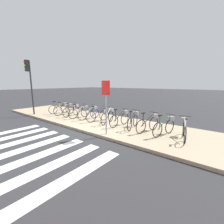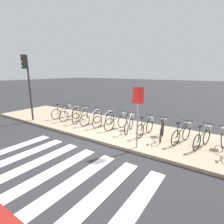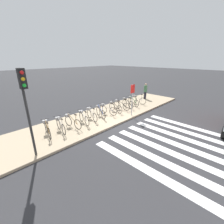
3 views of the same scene
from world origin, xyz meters
TOP-DOWN VIEW (x-y plane):
  - ground_plane at (0.00, 0.00)m, footprint 120.00×120.00m
  - sidewalk at (0.00, 1.83)m, footprint 17.58×3.65m
  - parked_bicycle_0 at (-4.30, 1.76)m, footprint 0.50×1.50m
  - parked_bicycle_1 at (-3.56, 1.69)m, footprint 0.46×1.51m
  - parked_bicycle_2 at (-2.78, 1.71)m, footprint 0.46×1.52m
  - parked_bicycle_3 at (-1.92, 1.70)m, footprint 0.49×1.50m
  - parked_bicycle_4 at (-1.16, 1.82)m, footprint 0.49×1.50m
  - parked_bicycle_5 at (-0.36, 1.80)m, footprint 0.59×1.47m
  - parked_bicycle_6 at (0.34, 1.79)m, footprint 0.53×1.49m
  - parked_bicycle_7 at (1.20, 1.78)m, footprint 0.46×1.52m
  - parked_bicycle_8 at (1.95, 1.82)m, footprint 0.50×1.50m
  - parked_bicycle_9 at (2.79, 1.80)m, footprint 0.55×1.48m
  - parked_bicycle_10 at (3.55, 1.77)m, footprint 0.55×1.48m
  - traffic_light at (-5.47, 0.24)m, footprint 0.24×0.40m
  - sign_post at (1.46, 0.29)m, footprint 0.44×0.07m

SIDE VIEW (x-z plane):
  - ground_plane at x=0.00m, z-range 0.00..0.00m
  - sidewalk at x=0.00m, z-range 0.00..0.12m
  - parked_bicycle_0 at x=-4.30m, z-range 0.07..1.01m
  - parked_bicycle_1 at x=-3.56m, z-range 0.07..1.01m
  - parked_bicycle_2 at x=-2.78m, z-range 0.07..1.01m
  - parked_bicycle_3 at x=-1.92m, z-range 0.07..1.01m
  - parked_bicycle_4 at x=-1.16m, z-range 0.07..1.01m
  - parked_bicycle_5 at x=-0.36m, z-range 0.07..1.01m
  - parked_bicycle_6 at x=0.34m, z-range 0.07..1.01m
  - parked_bicycle_7 at x=1.20m, z-range 0.07..1.01m
  - parked_bicycle_8 at x=1.95m, z-range 0.07..1.01m
  - parked_bicycle_9 at x=2.79m, z-range 0.07..1.01m
  - parked_bicycle_10 at x=3.55m, z-range 0.07..1.01m
  - sign_post at x=1.46m, z-range 0.54..2.86m
  - traffic_light at x=-5.47m, z-range 0.93..4.69m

